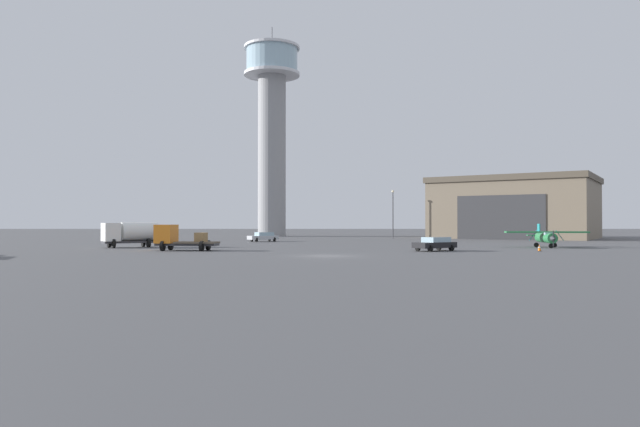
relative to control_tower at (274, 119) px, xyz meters
The scene contains 10 objects.
ground_plane 72.71m from the control_tower, 81.38° to the right, with size 400.00×400.00×0.00m, color #545456.
control_tower is the anchor object (origin of this frame).
hangar 50.15m from the control_tower, 16.84° to the right, with size 33.51×31.64×10.72m.
airplane_green 66.35m from the control_tower, 55.76° to the right, with size 8.99×7.05×2.64m.
truck_fuel_tanker_white 57.42m from the control_tower, 102.53° to the right, with size 6.07×5.04×2.83m.
truck_flatbed_orange 63.25m from the control_tower, 94.29° to the right, with size 6.27×3.56×2.58m.
car_silver 39.73m from the control_tower, 87.33° to the right, with size 4.63×3.79×1.37m.
car_black 67.43m from the control_tower, 70.60° to the right, with size 4.67×4.00×1.37m.
light_post_east 32.95m from the control_tower, 33.42° to the right, with size 0.44×0.44×8.50m.
traffic_cone_near_left 71.60m from the control_tower, 62.56° to the right, with size 0.36×0.36×0.65m.
Camera 1 is at (-0.54, -48.06, 2.81)m, focal length 32.23 mm.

